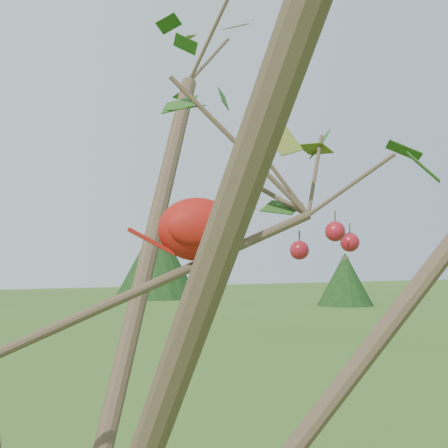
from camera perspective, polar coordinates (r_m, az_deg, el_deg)
name	(u,v)px	position (r m, az deg, el deg)	size (l,w,h in m)	color
crabapple_tree	(46,256)	(1.08, -14.60, -2.57)	(2.35, 2.05, 2.95)	#3E2F21
cardinal	(202,226)	(1.27, -1.88, -0.16)	(0.24, 0.15, 0.17)	#B41E0F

